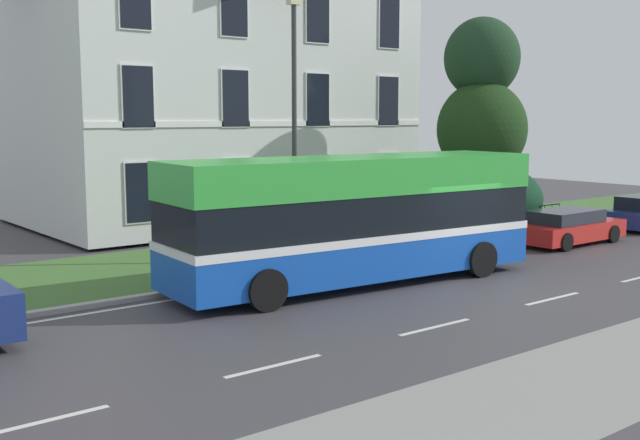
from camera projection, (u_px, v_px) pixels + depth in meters
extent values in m
cube|color=#413E42|center=(492.00, 287.00, 19.62)|extent=(60.00, 56.00, 0.06)
cube|color=silver|center=(393.00, 264.00, 22.45)|extent=(54.00, 0.14, 0.01)
cube|color=silver|center=(40.00, 422.00, 10.85)|extent=(2.00, 0.12, 0.01)
cube|color=silver|center=(274.00, 366.00, 13.30)|extent=(2.00, 0.12, 0.01)
cube|color=silver|center=(435.00, 327.00, 15.76)|extent=(2.00, 0.12, 0.01)
cube|color=silver|center=(553.00, 299.00, 18.21)|extent=(2.00, 0.12, 0.01)
cube|color=#9E9E99|center=(382.00, 260.00, 22.81)|extent=(57.00, 0.24, 0.12)
cube|color=#416B31|center=(320.00, 247.00, 25.11)|extent=(57.00, 5.67, 0.12)
cube|color=silver|center=(208.00, 95.00, 31.93)|extent=(14.61, 9.97, 10.02)
cube|color=white|center=(278.00, 124.00, 28.17)|extent=(14.61, 0.06, 0.20)
cube|color=#2D333D|center=(279.00, 200.00, 28.53)|extent=(1.10, 0.06, 2.20)
cube|color=white|center=(141.00, 192.00, 25.09)|extent=(1.15, 0.04, 2.03)
cube|color=black|center=(141.00, 193.00, 25.08)|extent=(1.05, 0.03, 1.93)
cube|color=white|center=(237.00, 186.00, 27.33)|extent=(1.15, 0.04, 2.03)
cube|color=black|center=(237.00, 186.00, 27.32)|extent=(1.05, 0.03, 1.93)
cube|color=white|center=(318.00, 181.00, 29.58)|extent=(1.15, 0.04, 2.03)
cube|color=black|center=(318.00, 181.00, 29.56)|extent=(1.05, 0.03, 1.93)
cube|color=white|center=(388.00, 176.00, 31.82)|extent=(1.15, 0.04, 2.03)
cube|color=black|center=(388.00, 176.00, 31.80)|extent=(1.05, 0.03, 1.93)
cube|color=white|center=(138.00, 97.00, 24.68)|extent=(1.15, 0.04, 2.03)
cube|color=black|center=(138.00, 96.00, 24.67)|extent=(1.05, 0.03, 1.93)
cube|color=white|center=(235.00, 98.00, 26.92)|extent=(1.15, 0.04, 2.03)
cube|color=black|center=(236.00, 98.00, 26.91)|extent=(1.05, 0.03, 1.93)
cube|color=white|center=(318.00, 100.00, 29.17)|extent=(1.15, 0.04, 2.03)
cube|color=black|center=(318.00, 100.00, 29.15)|extent=(1.05, 0.03, 1.93)
cube|color=white|center=(388.00, 101.00, 31.41)|extent=(1.15, 0.04, 2.03)
cube|color=black|center=(389.00, 101.00, 31.39)|extent=(1.05, 0.03, 1.93)
cube|color=white|center=(234.00, 7.00, 26.52)|extent=(1.15, 0.04, 2.03)
cube|color=black|center=(234.00, 7.00, 26.50)|extent=(1.05, 0.03, 1.93)
cube|color=white|center=(318.00, 16.00, 28.76)|extent=(1.15, 0.04, 2.03)
cube|color=black|center=(318.00, 16.00, 28.74)|extent=(1.05, 0.03, 1.93)
cube|color=white|center=(389.00, 23.00, 31.00)|extent=(1.15, 0.04, 2.03)
cube|color=black|center=(390.00, 23.00, 30.98)|extent=(1.05, 0.03, 1.93)
cube|color=black|center=(401.00, 222.00, 23.53)|extent=(16.23, 0.04, 0.04)
cube|color=black|center=(401.00, 250.00, 23.65)|extent=(16.23, 0.04, 0.04)
cylinder|color=black|center=(158.00, 270.00, 18.62)|extent=(0.02, 0.02, 0.95)
cylinder|color=black|center=(175.00, 268.00, 18.89)|extent=(0.02, 0.02, 0.95)
cylinder|color=black|center=(192.00, 265.00, 19.17)|extent=(0.02, 0.02, 0.95)
cylinder|color=black|center=(207.00, 263.00, 19.45)|extent=(0.02, 0.02, 0.95)
cylinder|color=black|center=(223.00, 261.00, 19.72)|extent=(0.02, 0.02, 0.95)
cylinder|color=black|center=(238.00, 259.00, 20.00)|extent=(0.02, 0.02, 0.95)
cylinder|color=black|center=(252.00, 257.00, 20.28)|extent=(0.02, 0.02, 0.95)
cylinder|color=black|center=(267.00, 255.00, 20.55)|extent=(0.02, 0.02, 0.95)
cylinder|color=black|center=(280.00, 254.00, 20.83)|extent=(0.02, 0.02, 0.95)
cylinder|color=black|center=(294.00, 252.00, 21.11)|extent=(0.02, 0.02, 0.95)
cylinder|color=black|center=(307.00, 250.00, 21.38)|extent=(0.02, 0.02, 0.95)
cylinder|color=black|center=(320.00, 248.00, 21.66)|extent=(0.02, 0.02, 0.95)
cylinder|color=black|center=(332.00, 247.00, 21.94)|extent=(0.02, 0.02, 0.95)
cylinder|color=black|center=(344.00, 245.00, 22.21)|extent=(0.02, 0.02, 0.95)
cylinder|color=black|center=(356.00, 243.00, 22.49)|extent=(0.02, 0.02, 0.95)
cylinder|color=black|center=(368.00, 242.00, 22.77)|extent=(0.02, 0.02, 0.95)
cylinder|color=black|center=(379.00, 240.00, 23.04)|extent=(0.02, 0.02, 0.95)
cylinder|color=black|center=(390.00, 239.00, 23.32)|extent=(0.02, 0.02, 0.95)
cylinder|color=black|center=(401.00, 238.00, 23.60)|extent=(0.02, 0.02, 0.95)
cylinder|color=black|center=(411.00, 236.00, 23.87)|extent=(0.02, 0.02, 0.95)
cylinder|color=black|center=(422.00, 235.00, 24.15)|extent=(0.02, 0.02, 0.95)
cylinder|color=black|center=(432.00, 233.00, 24.43)|extent=(0.02, 0.02, 0.95)
cylinder|color=black|center=(441.00, 232.00, 24.70)|extent=(0.02, 0.02, 0.95)
cylinder|color=black|center=(451.00, 231.00, 24.98)|extent=(0.02, 0.02, 0.95)
cylinder|color=black|center=(460.00, 230.00, 25.26)|extent=(0.02, 0.02, 0.95)
cylinder|color=black|center=(470.00, 228.00, 25.53)|extent=(0.02, 0.02, 0.95)
cylinder|color=black|center=(479.00, 227.00, 25.81)|extent=(0.02, 0.02, 0.95)
cylinder|color=black|center=(487.00, 226.00, 26.09)|extent=(0.02, 0.02, 0.95)
cylinder|color=black|center=(496.00, 225.00, 26.36)|extent=(0.02, 0.02, 0.95)
cylinder|color=black|center=(504.00, 224.00, 26.64)|extent=(0.02, 0.02, 0.95)
cylinder|color=black|center=(513.00, 223.00, 26.92)|extent=(0.02, 0.02, 0.95)
cylinder|color=black|center=(521.00, 222.00, 27.19)|extent=(0.02, 0.02, 0.95)
cylinder|color=black|center=(529.00, 221.00, 27.47)|extent=(0.02, 0.02, 0.95)
cylinder|color=black|center=(536.00, 219.00, 27.75)|extent=(0.02, 0.02, 0.95)
cylinder|color=black|center=(544.00, 218.00, 28.02)|extent=(0.02, 0.02, 0.95)
cylinder|color=black|center=(552.00, 217.00, 28.30)|extent=(0.02, 0.02, 0.95)
cylinder|color=black|center=(559.00, 216.00, 28.58)|extent=(0.02, 0.02, 0.95)
cylinder|color=#423328|center=(477.00, 207.00, 29.02)|extent=(0.48, 0.48, 1.53)
ellipsoid|color=#123720|center=(481.00, 199.00, 29.08)|extent=(4.58, 4.58, 2.80)
ellipsoid|color=#1C3816|center=(482.00, 129.00, 28.41)|extent=(3.30, 3.30, 3.53)
ellipsoid|color=#1C3921|center=(482.00, 58.00, 28.45)|extent=(2.79, 2.79, 2.97)
cube|color=blue|center=(355.00, 253.00, 19.77)|extent=(10.19, 3.23, 1.08)
cube|color=white|center=(355.00, 234.00, 19.70)|extent=(10.21, 3.25, 0.20)
cube|color=black|center=(355.00, 212.00, 19.63)|extent=(10.11, 3.18, 1.02)
cube|color=green|center=(355.00, 175.00, 19.50)|extent=(10.19, 3.23, 0.90)
cube|color=black|center=(494.00, 202.00, 22.42)|extent=(0.22, 2.09, 0.94)
cube|color=black|center=(495.00, 169.00, 22.30)|extent=(0.19, 1.79, 0.58)
cylinder|color=silver|center=(473.00, 243.00, 23.25)|extent=(0.05, 0.20, 0.20)
cylinder|color=silver|center=(514.00, 251.00, 21.94)|extent=(0.05, 0.20, 0.20)
cylinder|color=black|center=(421.00, 247.00, 22.63)|extent=(0.98, 0.37, 0.96)
cylinder|color=black|center=(481.00, 259.00, 20.66)|extent=(0.98, 0.37, 0.96)
cylinder|color=black|center=(218.00, 272.00, 18.96)|extent=(0.98, 0.37, 0.96)
cylinder|color=black|center=(266.00, 290.00, 16.99)|extent=(0.98, 0.37, 0.96)
cylinder|color=black|center=(614.00, 221.00, 29.44)|extent=(0.60, 0.18, 0.60)
cube|color=red|center=(569.00, 230.00, 26.05)|extent=(4.34, 1.76, 0.59)
cube|color=black|center=(565.00, 216.00, 25.82)|extent=(2.61, 1.53, 0.42)
cylinder|color=black|center=(571.00, 229.00, 27.56)|extent=(0.60, 0.19, 0.60)
cylinder|color=black|center=(613.00, 234.00, 26.30)|extent=(0.60, 0.19, 0.60)
cylinder|color=black|center=(523.00, 236.00, 25.84)|extent=(0.60, 0.19, 0.60)
cylinder|color=black|center=(566.00, 242.00, 24.58)|extent=(0.60, 0.19, 0.60)
cylinder|color=#333338|center=(294.00, 135.00, 21.91)|extent=(0.14, 0.14, 7.22)
cylinder|color=#23472D|center=(461.00, 227.00, 25.87)|extent=(0.53, 0.53, 0.96)
ellipsoid|color=black|center=(461.00, 210.00, 25.80)|extent=(0.54, 0.54, 0.19)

